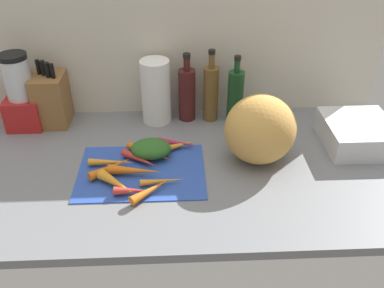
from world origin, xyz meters
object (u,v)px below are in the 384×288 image
object	(u,v)px
carrot_2	(112,162)
carrot_6	(132,191)
blender_appliance	(22,96)
bottle_1	(211,92)
carrot_4	(116,183)
carrot_5	(149,152)
dish_rack	(357,133)
carrot_0	(151,190)
carrot_10	(161,181)
knife_block	(52,99)
bottle_2	(235,96)
paper_towel_roll	(156,92)
carrot_8	(180,145)
winter_squash	(260,130)
bottle_0	(187,94)
carrot_3	(110,168)
carrot_7	(140,159)
carrot_9	(177,143)
cutting_board	(142,171)
carrot_1	(135,171)

from	to	relation	value
carrot_2	carrot_6	size ratio (longest dim) A/B	1.41
blender_appliance	bottle_1	size ratio (longest dim) A/B	1.01
carrot_4	bottle_1	size ratio (longest dim) A/B	0.50
carrot_5	dish_rack	world-z (taller)	dish_rack
carrot_0	carrot_10	size ratio (longest dim) A/B	1.08
knife_block	bottle_2	world-z (taller)	bottle_2
carrot_4	paper_towel_roll	world-z (taller)	paper_towel_roll
carrot_2	carrot_8	bearing A→B (deg)	21.91
winter_squash	dish_rack	size ratio (longest dim) A/B	0.95
bottle_0	carrot_3	bearing A→B (deg)	-126.83
bottle_1	winter_squash	bearing A→B (deg)	-64.04
carrot_5	carrot_8	bearing A→B (deg)	20.75
carrot_7	dish_rack	xyz separation A→B (cm)	(76.89, 8.81, 2.27)
carrot_9	carrot_5	bearing A→B (deg)	-152.92
cutting_board	knife_block	world-z (taller)	knife_block
carrot_1	carrot_7	xyz separation A→B (cm)	(1.14, 6.95, -0.30)
cutting_board	blender_appliance	world-z (taller)	blender_appliance
bottle_0	bottle_2	world-z (taller)	bottle_0
bottle_1	cutting_board	bearing A→B (deg)	-126.70
carrot_2	carrot_4	world-z (taller)	carrot_4
carrot_0	dish_rack	world-z (taller)	dish_rack
carrot_8	cutting_board	bearing A→B (deg)	-136.13
paper_towel_roll	bottle_0	bearing A→B (deg)	5.21
carrot_2	bottle_2	bearing A→B (deg)	33.31
carrot_0	carrot_5	xyz separation A→B (cm)	(-1.44, 20.15, -0.10)
carrot_2	bottle_0	size ratio (longest dim) A/B	0.57
carrot_6	bottle_0	world-z (taller)	bottle_0
dish_rack	carrot_0	bearing A→B (deg)	-160.86
carrot_10	carrot_4	bearing A→B (deg)	-174.92
carrot_10	winter_squash	xyz separation A→B (cm)	(32.52, 12.89, 10.01)
carrot_2	knife_block	world-z (taller)	knife_block
carrot_4	bottle_0	size ratio (longest dim) A/B	0.52
carrot_0	bottle_1	bearing A→B (deg)	64.67
carrot_8	carrot_9	distance (cm)	1.29
carrot_6	carrot_2	bearing A→B (deg)	117.02
carrot_9	blender_appliance	xyz separation A→B (cm)	(-57.38, 18.78, 10.24)
carrot_3	carrot_5	distance (cm)	14.79
carrot_1	winter_squash	bearing A→B (deg)	11.11
paper_towel_roll	carrot_9	bearing A→B (deg)	-69.45
paper_towel_roll	winter_squash	bearing A→B (deg)	-38.95
carrot_2	bottle_1	distance (cm)	47.75
carrot_5	carrot_7	world-z (taller)	carrot_7
carrot_4	carrot_6	distance (cm)	6.11
carrot_2	carrot_5	size ratio (longest dim) A/B	0.87
carrot_8	winter_squash	size ratio (longest dim) A/B	0.54
carrot_3	carrot_6	xyz separation A→B (cm)	(7.82, -11.86, -0.13)
bottle_0	carrot_2	bearing A→B (deg)	-129.50
carrot_7	winter_squash	world-z (taller)	winter_squash
cutting_board	carrot_8	xyz separation A→B (cm)	(12.84, 12.34, 1.65)
blender_appliance	dish_rack	size ratio (longest dim) A/B	1.17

